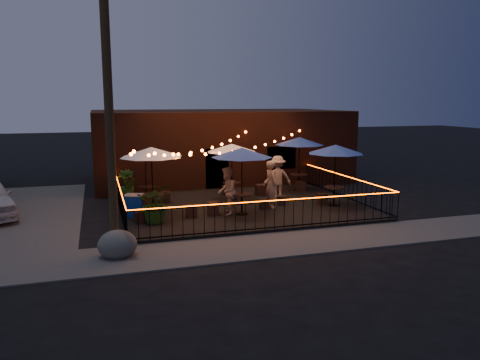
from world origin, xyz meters
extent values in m
plane|color=black|center=(0.00, 0.00, 0.00)|extent=(110.00, 110.00, 0.00)
cube|color=black|center=(0.00, 2.00, 0.07)|extent=(10.00, 8.00, 0.15)
cube|color=#484542|center=(0.00, -3.25, 0.03)|extent=(18.00, 2.50, 0.05)
cube|color=#3B1A10|center=(1.00, 10.00, 2.00)|extent=(14.00, 8.00, 4.00)
cube|color=black|center=(0.00, 6.12, 1.10)|extent=(1.20, 0.24, 2.20)
cube|color=black|center=(3.50, 6.12, 1.60)|extent=(1.60, 0.24, 1.20)
cylinder|color=#352215|center=(-5.40, -2.60, 4.00)|extent=(0.26, 0.26, 8.00)
cube|color=black|center=(0.00, -2.00, 0.23)|extent=(10.00, 0.04, 0.04)
cube|color=black|center=(0.00, -2.00, 1.15)|extent=(10.00, 0.04, 0.04)
cube|color=#FF4B00|center=(0.00, -2.00, 1.18)|extent=(10.00, 0.03, 0.02)
cube|color=black|center=(-5.00, 2.00, 0.23)|extent=(0.04, 8.00, 0.04)
cube|color=black|center=(-5.00, 2.00, 1.15)|extent=(0.04, 8.00, 0.04)
cube|color=#FF4B00|center=(-5.00, 2.00, 1.18)|extent=(0.03, 8.00, 0.02)
cube|color=black|center=(5.00, 2.00, 0.23)|extent=(0.04, 8.00, 0.04)
cube|color=black|center=(5.00, 2.00, 1.15)|extent=(0.04, 8.00, 0.04)
cube|color=#FF4B00|center=(5.00, 2.00, 1.18)|extent=(0.03, 8.00, 0.02)
cylinder|color=black|center=(-3.80, 1.29, 0.17)|extent=(0.49, 0.49, 0.03)
cylinder|color=black|center=(-3.80, 1.29, 0.56)|extent=(0.07, 0.07, 0.79)
cylinder|color=black|center=(-3.80, 1.29, 0.97)|extent=(0.88, 0.88, 0.04)
cylinder|color=black|center=(-3.80, 1.29, 1.47)|extent=(0.05, 0.05, 2.65)
cone|color=white|center=(-3.80, 1.29, 2.63)|extent=(2.81, 2.81, 0.39)
cylinder|color=black|center=(-3.80, 3.75, 0.16)|extent=(0.42, 0.42, 0.03)
cylinder|color=black|center=(-3.80, 3.75, 0.50)|extent=(0.06, 0.06, 0.68)
cylinder|color=black|center=(-3.80, 3.75, 0.85)|extent=(0.76, 0.76, 0.04)
cylinder|color=black|center=(-3.80, 3.75, 1.29)|extent=(0.04, 0.04, 2.28)
cone|color=navy|center=(-3.80, 3.75, 2.29)|extent=(2.53, 2.53, 0.33)
cylinder|color=black|center=(-0.43, 0.45, 0.17)|extent=(0.48, 0.48, 0.03)
cylinder|color=black|center=(-0.43, 0.45, 0.55)|extent=(0.07, 0.07, 0.78)
cylinder|color=black|center=(-0.43, 0.45, 0.95)|extent=(0.87, 0.87, 0.04)
cylinder|color=black|center=(-0.43, 0.45, 1.46)|extent=(0.05, 0.05, 2.61)
cone|color=navy|center=(-0.43, 0.45, 2.60)|extent=(3.04, 3.04, 0.38)
cylinder|color=black|center=(-0.03, 3.24, 0.17)|extent=(0.46, 0.46, 0.03)
cylinder|color=black|center=(-0.03, 3.24, 0.54)|extent=(0.06, 0.06, 0.75)
cylinder|color=black|center=(-0.03, 3.24, 0.92)|extent=(0.83, 0.83, 0.04)
cylinder|color=black|center=(-0.03, 3.24, 1.40)|extent=(0.05, 0.05, 2.50)
cone|color=white|center=(-0.03, 3.24, 2.49)|extent=(2.73, 2.73, 0.36)
cylinder|color=black|center=(3.79, 0.75, 0.17)|extent=(0.47, 0.47, 0.03)
cylinder|color=black|center=(3.79, 0.75, 0.55)|extent=(0.06, 0.06, 0.77)
cylinder|color=black|center=(3.79, 0.75, 0.95)|extent=(0.86, 0.86, 0.04)
cylinder|color=black|center=(3.79, 0.75, 1.44)|extent=(0.05, 0.05, 2.58)
cone|color=navy|center=(3.79, 0.75, 2.57)|extent=(2.50, 2.50, 0.38)
cylinder|color=black|center=(3.76, 4.35, 0.17)|extent=(0.48, 0.48, 0.03)
cylinder|color=black|center=(3.76, 4.35, 0.55)|extent=(0.07, 0.07, 0.79)
cylinder|color=black|center=(3.76, 4.35, 0.96)|extent=(0.88, 0.88, 0.04)
cylinder|color=black|center=(3.76, 4.35, 1.46)|extent=(0.05, 0.05, 2.63)
cone|color=navy|center=(3.76, 4.35, 2.61)|extent=(2.99, 2.99, 0.38)
cube|color=black|center=(-4.41, 0.31, 0.37)|extent=(0.44, 0.44, 0.43)
cube|color=black|center=(-2.43, 0.54, 0.39)|extent=(0.42, 0.42, 0.47)
cube|color=black|center=(-3.86, 3.53, 0.40)|extent=(0.52, 0.52, 0.49)
cube|color=black|center=(-2.99, 3.56, 0.38)|extent=(0.48, 0.48, 0.47)
cube|color=black|center=(-1.55, 0.68, 0.41)|extent=(0.49, 0.49, 0.52)
cube|color=black|center=(0.72, 1.01, 0.35)|extent=(0.34, 0.34, 0.40)
cube|color=black|center=(0.03, 4.35, 0.37)|extent=(0.40, 0.40, 0.43)
cube|color=black|center=(1.52, 3.74, 0.41)|extent=(0.45, 0.45, 0.51)
cube|color=black|center=(1.68, 1.50, 0.35)|extent=(0.43, 0.43, 0.40)
cube|color=black|center=(3.44, 1.17, 0.38)|extent=(0.45, 0.45, 0.46)
cube|color=black|center=(2.30, 4.30, 0.40)|extent=(0.57, 0.57, 0.51)
cube|color=black|center=(3.78, 4.17, 0.40)|extent=(0.42, 0.42, 0.49)
imported|color=tan|center=(1.10, 1.24, 1.14)|extent=(0.53, 0.76, 1.97)
imported|color=beige|center=(-1.02, 0.51, 1.10)|extent=(1.01, 1.12, 1.89)
imported|color=#D9A793|center=(1.97, 2.71, 1.14)|extent=(1.34, 0.84, 1.98)
imported|color=#0A380C|center=(-3.81, 0.11, 0.89)|extent=(1.50, 1.35, 1.49)
imported|color=#1E4012|center=(-4.60, 3.23, 0.76)|extent=(0.82, 0.75, 1.22)
imported|color=#1D4112|center=(-4.60, 4.77, 0.81)|extent=(0.83, 0.83, 1.32)
cube|color=#0A33A0|center=(-4.50, 1.30, 0.57)|extent=(0.73, 0.61, 0.83)
cube|color=silver|center=(-4.50, 1.30, 1.00)|extent=(0.78, 0.67, 0.05)
ellipsoid|color=#4C4C47|center=(-5.35, -3.01, 0.40)|extent=(1.25, 1.15, 0.79)
camera|label=1|loc=(-5.79, -16.72, 4.60)|focal=35.00mm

